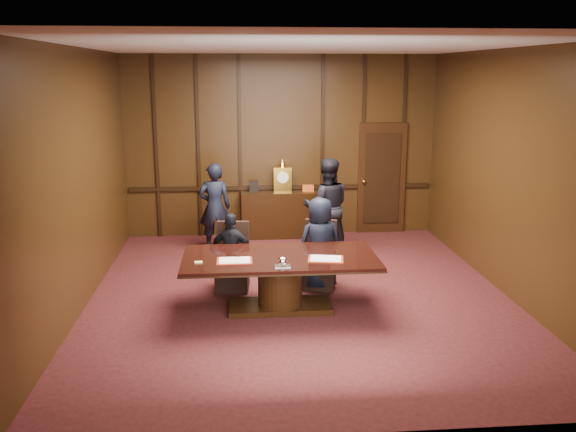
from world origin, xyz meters
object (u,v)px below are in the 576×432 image
(conference_table, at_px, (280,274))
(signatory_left, at_px, (232,252))
(witness_right, at_px, (327,207))
(witness_left, at_px, (215,207))
(sideboard, at_px, (283,213))
(signatory_right, at_px, (320,243))

(conference_table, bearing_deg, signatory_left, 129.09)
(witness_right, bearing_deg, witness_left, -12.03)
(sideboard, xyz_separation_m, conference_table, (-0.32, -3.76, 0.02))
(sideboard, height_order, signatory_left, sideboard)
(signatory_left, bearing_deg, sideboard, -91.61)
(signatory_right, distance_m, witness_right, 1.76)
(sideboard, relative_size, conference_table, 0.61)
(conference_table, xyz_separation_m, signatory_right, (0.65, 0.80, 0.18))
(witness_right, bearing_deg, signatory_right, 78.52)
(signatory_left, distance_m, witness_right, 2.40)
(sideboard, bearing_deg, conference_table, -94.87)
(signatory_left, bearing_deg, signatory_right, -163.47)
(witness_left, height_order, witness_right, witness_right)
(sideboard, bearing_deg, signatory_right, -83.64)
(sideboard, height_order, conference_table, sideboard)
(witness_left, relative_size, witness_right, 0.93)
(conference_table, xyz_separation_m, witness_right, (1.00, 2.52, 0.35))
(signatory_left, bearing_deg, witness_left, -65.12)
(signatory_left, relative_size, signatory_right, 0.85)
(signatory_right, bearing_deg, witness_left, -66.93)
(signatory_right, relative_size, witness_right, 0.81)
(witness_left, bearing_deg, signatory_left, 93.41)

